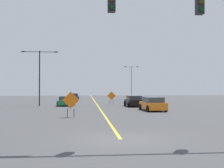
% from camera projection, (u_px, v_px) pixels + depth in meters
% --- Properties ---
extents(ground, '(168.93, 168.93, 0.00)m').
position_uv_depth(ground, '(121.00, 139.00, 12.23)').
color(ground, '#444447').
extents(road_centre_stripe, '(0.16, 93.85, 0.01)m').
position_uv_depth(road_centre_stripe, '(94.00, 100.00, 58.94)').
color(road_centre_stripe, yellow).
rests_on(road_centre_stripe, ground).
extents(traffic_signal_assembly, '(12.41, 0.44, 7.22)m').
position_uv_depth(traffic_signal_assembly, '(201.00, 19.00, 12.67)').
color(traffic_signal_assembly, gray).
rests_on(traffic_signal_assembly, ground).
extents(street_lamp_mid_left, '(3.14, 0.24, 7.31)m').
position_uv_depth(street_lamp_mid_left, '(131.00, 80.00, 60.29)').
color(street_lamp_mid_left, gray).
rests_on(street_lamp_mid_left, ground).
extents(street_lamp_far_left, '(4.79, 0.24, 7.40)m').
position_uv_depth(street_lamp_far_left, '(40.00, 72.00, 36.70)').
color(street_lamp_far_left, black).
rests_on(street_lamp_far_left, ground).
extents(construction_sign_left_shoulder, '(1.37, 0.07, 2.05)m').
position_uv_depth(construction_sign_left_shoulder, '(71.00, 101.00, 22.08)').
color(construction_sign_left_shoulder, orange).
rests_on(construction_sign_left_shoulder, ground).
extents(construction_sign_left_lane, '(1.30, 0.19, 1.90)m').
position_uv_depth(construction_sign_left_lane, '(112.00, 96.00, 41.30)').
color(construction_sign_left_lane, orange).
rests_on(construction_sign_left_lane, ground).
extents(car_orange_distant, '(2.25, 4.37, 1.41)m').
position_uv_depth(car_orange_distant, '(153.00, 104.00, 28.62)').
color(car_orange_distant, orange).
rests_on(car_orange_distant, ground).
extents(car_green_near, '(2.25, 4.13, 1.29)m').
position_uv_depth(car_green_near, '(66.00, 101.00, 37.14)').
color(car_green_near, '#196B38').
rests_on(car_green_near, ground).
extents(car_black_far, '(2.10, 4.25, 1.41)m').
position_uv_depth(car_black_far, '(134.00, 101.00, 35.45)').
color(car_black_far, black).
rests_on(car_black_far, ground).
extents(car_blue_approaching, '(2.23, 3.90, 1.31)m').
position_uv_depth(car_blue_approaching, '(74.00, 96.00, 60.91)').
color(car_blue_approaching, '#1E389E').
rests_on(car_blue_approaching, ground).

